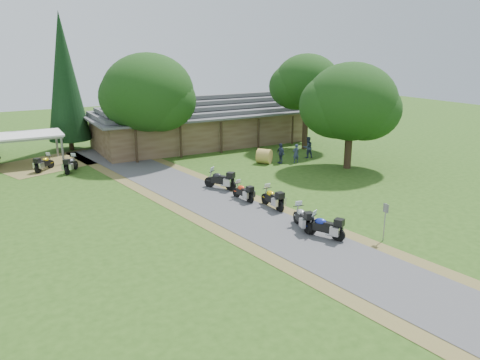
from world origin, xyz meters
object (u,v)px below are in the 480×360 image
motorcycle_row_e (220,179)px  hay_bale (264,156)px  lodge (200,120)px  motorcycle_row_c (272,197)px  carport (26,149)px  motorcycle_carport_b (71,164)px  motorcycle_row_a (324,226)px  motorcycle_row_b (302,217)px  motorcycle_carport_a (44,162)px  motorcycle_row_d (243,191)px

motorcycle_row_e → hay_bale: bearing=-87.3°
lodge → hay_bale: lodge is taller
motorcycle_row_c → carport: bearing=30.8°
motorcycle_carport_b → motorcycle_row_a: bearing=-123.4°
motorcycle_row_e → motorcycle_carport_b: size_ratio=1.08×
motorcycle_row_b → motorcycle_row_c: size_ratio=1.00×
hay_bale → motorcycle_row_b: bearing=-114.4°
motorcycle_row_c → motorcycle_carport_b: 17.34m
motorcycle_row_c → motorcycle_carport_a: (-10.78, 16.30, -0.03)m
carport → motorcycle_row_b: bearing=-62.8°
motorcycle_carport_b → motorcycle_carport_a: bearing=82.6°
motorcycle_row_d → motorcycle_row_e: (-0.17, 2.88, 0.12)m
motorcycle_row_a → motorcycle_row_e: bearing=-22.3°
motorcycle_row_b → motorcycle_row_a: bearing=-158.7°
motorcycle_row_e → hay_bale: 8.07m
motorcycle_row_a → motorcycle_carport_b: size_ratio=1.00×
lodge → motorcycle_row_e: (-5.34, -14.61, -1.72)m
motorcycle_row_d → motorcycle_row_e: motorcycle_row_e is taller
motorcycle_carport_b → motorcycle_row_c: bearing=-115.8°
motorcycle_row_c → motorcycle_carport_a: motorcycle_row_c is taller
motorcycle_row_c → motorcycle_carport_b: bearing=31.0°
lodge → motorcycle_row_b: (-4.81, -23.26, -1.76)m
motorcycle_row_c → motorcycle_carport_b: size_ratio=1.01×
lodge → motorcycle_carport_b: 14.35m
motorcycle_row_e → carport: bearing=4.0°
motorcycle_row_a → motorcycle_row_c: 5.18m
motorcycle_row_a → motorcycle_row_e: 10.25m
motorcycle_row_a → hay_bale: size_ratio=1.63×
carport → motorcycle_row_e: 17.90m
hay_bale → motorcycle_carport_a: bearing=158.2°
carport → motorcycle_row_d: carport is taller
lodge → motorcycle_row_c: size_ratio=10.64×
motorcycle_row_e → hay_bale: (6.57, 4.68, -0.12)m
motorcycle_row_b → hay_bale: bearing=-10.4°
motorcycle_row_c → hay_bale: size_ratio=1.65×
carport → motorcycle_carport_b: (2.68, -4.57, -0.58)m
motorcycle_row_b → motorcycle_row_e: motorcycle_row_e is taller
lodge → motorcycle_row_d: size_ratio=11.85×
carport → motorcycle_carport_a: (0.92, -3.07, -0.60)m
motorcycle_row_c → motorcycle_row_b: bearing=172.7°
lodge → carport: (-16.07, -0.29, -1.19)m
motorcycle_row_a → carport: bearing=-1.4°
motorcycle_row_c → motorcycle_row_a: bearing=177.1°
motorcycle_row_d → carport: bearing=24.5°
carport → motorcycle_carport_b: carport is taller
motorcycle_row_a → motorcycle_row_c: size_ratio=0.99×
motorcycle_carport_a → motorcycle_carport_b: (1.77, -1.50, 0.02)m
motorcycle_carport_a → motorcycle_row_c: bearing=-100.5°
carport → motorcycle_row_d: size_ratio=3.21×
motorcycle_row_e → motorcycle_carport_a: 14.93m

